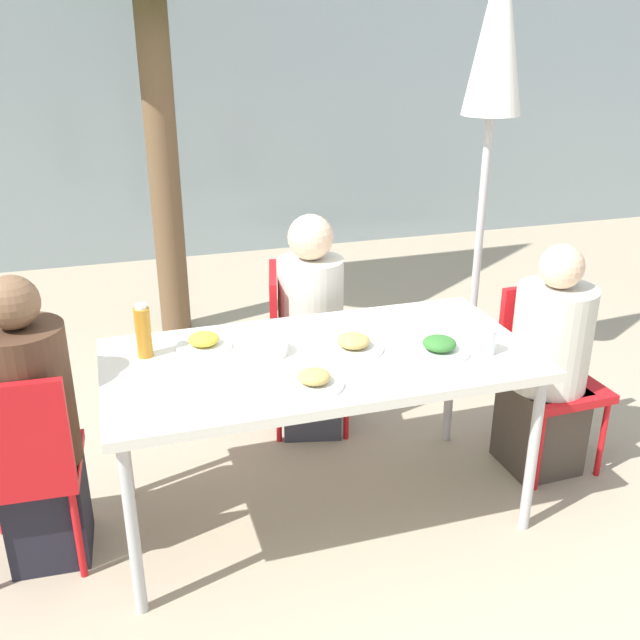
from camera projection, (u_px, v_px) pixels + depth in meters
name	position (u px, v px, depth m)	size (l,w,h in m)	color
ground_plane	(320.00, 510.00, 3.11)	(24.00, 24.00, 0.00)	tan
building_facade	(182.00, 83.00, 6.05)	(10.00, 0.20, 3.00)	#89999E
dining_table	(320.00, 367.00, 2.84)	(1.69, 0.84, 0.75)	silver
chair_left	(20.00, 460.00, 2.59)	(0.42, 0.42, 0.85)	red
person_left	(35.00, 432.00, 2.65)	(0.32, 0.32, 1.17)	black
chair_right	(546.00, 363.00, 3.33)	(0.41, 0.41, 0.85)	red
person_right	(548.00, 369.00, 3.24)	(0.35, 0.35, 1.10)	#473D33
chair_far	(295.00, 338.00, 3.60)	(0.48, 0.48, 0.85)	red
person_far	(311.00, 332.00, 3.54)	(0.35, 0.35, 1.14)	#383842
closed_umbrella	(495.00, 63.00, 3.58)	(0.36, 0.36, 2.38)	#333333
plate_0	(354.00, 344.00, 2.86)	(0.24, 0.24, 0.07)	white
plate_1	(204.00, 342.00, 2.88)	(0.23, 0.23, 0.06)	white
plate_2	(439.00, 347.00, 2.83)	(0.24, 0.24, 0.07)	white
plate_3	(314.00, 380.00, 2.57)	(0.22, 0.22, 0.06)	white
bottle	(143.00, 332.00, 2.77)	(0.06, 0.06, 0.22)	#B7751E
drinking_cup	(485.00, 341.00, 2.82)	(0.08, 0.08, 0.10)	white
salad_bowl	(267.00, 347.00, 2.83)	(0.17, 0.17, 0.06)	white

